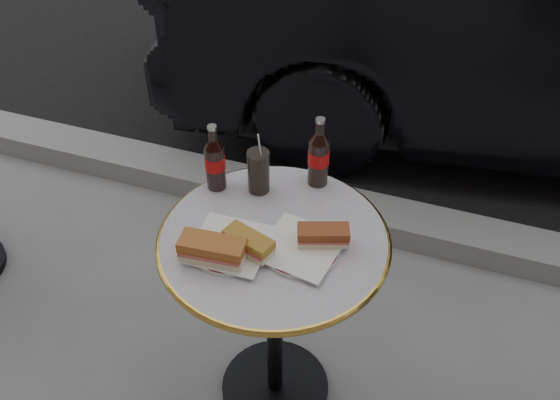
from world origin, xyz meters
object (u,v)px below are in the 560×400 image
(plate_right, at_px, (300,249))
(bistro_table, at_px, (275,323))
(cola_glass, at_px, (259,171))
(cola_bottle_right, at_px, (319,152))
(plate_left, at_px, (230,246))
(cola_bottle_left, at_px, (215,157))

(plate_right, bearing_deg, bistro_table, 163.38)
(bistro_table, bearing_deg, cola_glass, 121.99)
(cola_bottle_right, relative_size, cola_glass, 1.67)
(bistro_table, relative_size, plate_right, 3.63)
(plate_left, xyz_separation_m, cola_bottle_left, (-0.13, 0.22, 0.10))
(cola_bottle_left, bearing_deg, cola_bottle_right, 22.93)
(plate_right, bearing_deg, cola_bottle_right, 97.81)
(cola_bottle_left, height_order, cola_bottle_right, cola_bottle_right)
(bistro_table, xyz_separation_m, plate_right, (0.08, -0.02, 0.37))
(plate_right, height_order, cola_bottle_right, cola_bottle_right)
(bistro_table, height_order, cola_bottle_right, cola_bottle_right)
(bistro_table, xyz_separation_m, cola_bottle_left, (-0.22, 0.14, 0.47))
(bistro_table, height_order, plate_right, plate_right)
(plate_right, bearing_deg, plate_left, -163.54)
(plate_left, bearing_deg, cola_bottle_right, 67.69)
(plate_left, distance_m, cola_bottle_left, 0.27)
(plate_left, relative_size, cola_bottle_right, 0.93)
(bistro_table, distance_m, cola_bottle_left, 0.54)
(plate_right, bearing_deg, cola_glass, 134.15)
(plate_left, relative_size, plate_right, 1.01)
(cola_glass, bearing_deg, cola_bottle_right, 30.43)
(plate_left, xyz_separation_m, cola_bottle_right, (0.14, 0.33, 0.10))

